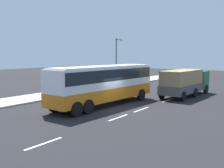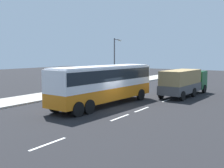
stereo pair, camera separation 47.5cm
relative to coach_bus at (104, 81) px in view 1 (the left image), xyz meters
The scene contains 8 objects.
ground_plane 2.42m from the coach_bus, 110.41° to the right, with size 120.00×120.00×0.00m, color black.
sidewalk_curb 8.33m from the coach_bus, 92.74° to the left, with size 80.00×4.00×0.15m, color #A8A399.
lane_centreline 4.43m from the coach_bus, 112.91° to the right, with size 31.06×0.16×0.01m.
coach_bus is the anchor object (origin of this frame).
cargo_truck 10.08m from the coach_bus, 23.31° to the right, with size 8.51×2.86×2.83m.
pedestrian_near_curb 10.81m from the coach_bus, 43.13° to the left, with size 0.32×0.32×1.71m.
pedestrian_at_crossing 10.05m from the coach_bus, 49.92° to the left, with size 0.32×0.32×1.54m.
street_lamp 13.30m from the coach_bus, 28.96° to the left, with size 1.68×0.24×6.47m.
Camera 1 is at (-18.31, -12.78, 4.45)m, focal length 42.95 mm.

